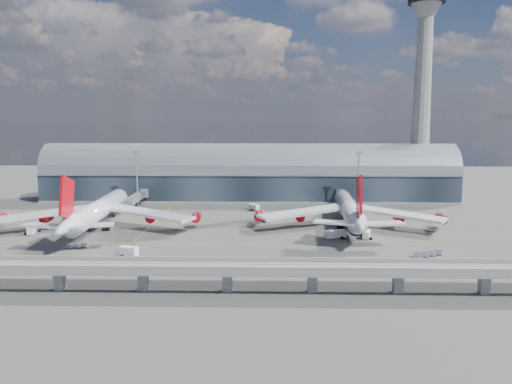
{
  "coord_description": "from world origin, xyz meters",
  "views": [
    {
      "loc": [
        9.52,
        -167.92,
        40.73
      ],
      "look_at": [
        5.14,
        10.0,
        14.0
      ],
      "focal_mm": 35.0,
      "sensor_mm": 36.0,
      "label": 1
    }
  ],
  "objects_px": {
    "airliner_right": "(350,212)",
    "control_tower": "(422,95)",
    "cargo_train_0": "(78,245)",
    "floodlight_mast_left": "(137,178)",
    "floodlight_mast_right": "(358,178)",
    "service_truck_3": "(367,234)",
    "service_truck_0": "(32,229)",
    "service_truck_4": "(267,218)",
    "airliner_left": "(97,211)",
    "service_truck_1": "(129,252)",
    "service_truck_2": "(335,234)",
    "cargo_train_1": "(414,263)",
    "service_truck_5": "(254,207)",
    "cargo_train_2": "(428,253)"
  },
  "relations": [
    {
      "from": "service_truck_2",
      "to": "cargo_train_0",
      "type": "distance_m",
      "value": 83.96
    },
    {
      "from": "service_truck_1",
      "to": "service_truck_5",
      "type": "height_order",
      "value": "service_truck_1"
    },
    {
      "from": "service_truck_0",
      "to": "floodlight_mast_left",
      "type": "bearing_deg",
      "value": 54.03
    },
    {
      "from": "airliner_right",
      "to": "cargo_train_0",
      "type": "height_order",
      "value": "airliner_right"
    },
    {
      "from": "service_truck_3",
      "to": "service_truck_4",
      "type": "height_order",
      "value": "service_truck_4"
    },
    {
      "from": "airliner_right",
      "to": "service_truck_4",
      "type": "bearing_deg",
      "value": 164.55
    },
    {
      "from": "service_truck_3",
      "to": "cargo_train_1",
      "type": "height_order",
      "value": "service_truck_3"
    },
    {
      "from": "service_truck_0",
      "to": "floodlight_mast_right",
      "type": "bearing_deg",
      "value": 11.5
    },
    {
      "from": "control_tower",
      "to": "cargo_train_2",
      "type": "height_order",
      "value": "control_tower"
    },
    {
      "from": "service_truck_1",
      "to": "service_truck_0",
      "type": "bearing_deg",
      "value": 71.69
    },
    {
      "from": "floodlight_mast_left",
      "to": "service_truck_4",
      "type": "relative_size",
      "value": 5.06
    },
    {
      "from": "control_tower",
      "to": "service_truck_5",
      "type": "relative_size",
      "value": 17.96
    },
    {
      "from": "service_truck_5",
      "to": "cargo_train_1",
      "type": "bearing_deg",
      "value": -100.07
    },
    {
      "from": "floodlight_mast_right",
      "to": "service_truck_3",
      "type": "relative_size",
      "value": 4.36
    },
    {
      "from": "airliner_left",
      "to": "service_truck_1",
      "type": "bearing_deg",
      "value": -61.49
    },
    {
      "from": "airliner_left",
      "to": "service_truck_4",
      "type": "relative_size",
      "value": 15.59
    },
    {
      "from": "service_truck_3",
      "to": "cargo_train_2",
      "type": "bearing_deg",
      "value": -40.02
    },
    {
      "from": "service_truck_2",
      "to": "service_truck_5",
      "type": "bearing_deg",
      "value": 8.19
    },
    {
      "from": "floodlight_mast_right",
      "to": "service_truck_3",
      "type": "xyz_separation_m",
      "value": [
        -7.02,
        -57.03,
        -12.27
      ]
    },
    {
      "from": "service_truck_1",
      "to": "service_truck_3",
      "type": "height_order",
      "value": "service_truck_1"
    },
    {
      "from": "floodlight_mast_right",
      "to": "service_truck_5",
      "type": "distance_m",
      "value": 48.7
    },
    {
      "from": "floodlight_mast_right",
      "to": "service_truck_0",
      "type": "xyz_separation_m",
      "value": [
        -123.93,
        -52.39,
        -12.13
      ]
    },
    {
      "from": "airliner_right",
      "to": "service_truck_3",
      "type": "distance_m",
      "value": 17.24
    },
    {
      "from": "service_truck_5",
      "to": "control_tower",
      "type": "bearing_deg",
      "value": -16.63
    },
    {
      "from": "airliner_right",
      "to": "control_tower",
      "type": "bearing_deg",
      "value": 60.17
    },
    {
      "from": "service_truck_1",
      "to": "service_truck_2",
      "type": "relative_size",
      "value": 0.73
    },
    {
      "from": "service_truck_0",
      "to": "service_truck_2",
      "type": "height_order",
      "value": "service_truck_0"
    },
    {
      "from": "control_tower",
      "to": "service_truck_0",
      "type": "height_order",
      "value": "control_tower"
    },
    {
      "from": "control_tower",
      "to": "service_truck_3",
      "type": "bearing_deg",
      "value": -116.3
    },
    {
      "from": "cargo_train_0",
      "to": "cargo_train_2",
      "type": "height_order",
      "value": "cargo_train_2"
    },
    {
      "from": "floodlight_mast_right",
      "to": "service_truck_1",
      "type": "xyz_separation_m",
      "value": [
        -81.49,
        -81.48,
        -12.07
      ]
    },
    {
      "from": "cargo_train_1",
      "to": "service_truck_5",
      "type": "bearing_deg",
      "value": 27.55
    },
    {
      "from": "airliner_right",
      "to": "airliner_left",
      "type": "bearing_deg",
      "value": -173.18
    },
    {
      "from": "service_truck_0",
      "to": "service_truck_3",
      "type": "bearing_deg",
      "value": -13.69
    },
    {
      "from": "floodlight_mast_right",
      "to": "cargo_train_0",
      "type": "distance_m",
      "value": 124.0
    },
    {
      "from": "floodlight_mast_right",
      "to": "cargo_train_1",
      "type": "distance_m",
      "value": 90.04
    },
    {
      "from": "airliner_left",
      "to": "cargo_train_2",
      "type": "xyz_separation_m",
      "value": [
        109.83,
        -32.77,
        -5.98
      ]
    },
    {
      "from": "floodlight_mast_right",
      "to": "service_truck_2",
      "type": "height_order",
      "value": "floodlight_mast_right"
    },
    {
      "from": "cargo_train_1",
      "to": "control_tower",
      "type": "bearing_deg",
      "value": -18.5
    },
    {
      "from": "service_truck_4",
      "to": "cargo_train_1",
      "type": "distance_m",
      "value": 71.57
    },
    {
      "from": "airliner_right",
      "to": "floodlight_mast_right",
      "type": "bearing_deg",
      "value": 79.38
    },
    {
      "from": "service_truck_5",
      "to": "cargo_train_2",
      "type": "distance_m",
      "value": 90.28
    },
    {
      "from": "floodlight_mast_left",
      "to": "cargo_train_0",
      "type": "distance_m",
      "value": 72.88
    },
    {
      "from": "floodlight_mast_right",
      "to": "service_truck_2",
      "type": "distance_m",
      "value": 61.18
    },
    {
      "from": "control_tower",
      "to": "cargo_train_0",
      "type": "height_order",
      "value": "control_tower"
    },
    {
      "from": "service_truck_0",
      "to": "service_truck_3",
      "type": "xyz_separation_m",
      "value": [
        116.91,
        -4.64,
        -0.14
      ]
    },
    {
      "from": "service_truck_4",
      "to": "service_truck_1",
      "type": "bearing_deg",
      "value": -152.11
    },
    {
      "from": "airliner_left",
      "to": "service_truck_5",
      "type": "relative_size",
      "value": 13.81
    },
    {
      "from": "service_truck_0",
      "to": "cargo_train_1",
      "type": "distance_m",
      "value": 129.1
    },
    {
      "from": "airliner_right",
      "to": "cargo_train_0",
      "type": "relative_size",
      "value": 11.08
    }
  ]
}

